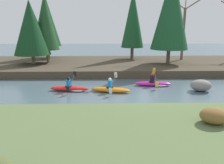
% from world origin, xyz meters
% --- Properties ---
extents(ground_plane, '(90.00, 90.00, 0.00)m').
position_xyz_m(ground_plane, '(0.00, 0.00, 0.00)').
color(ground_plane, '#4C606B').
extents(riverbank_near, '(44.00, 7.85, 0.55)m').
position_xyz_m(riverbank_near, '(0.00, -6.30, 0.28)').
color(riverbank_near, '#5B7042').
rests_on(riverbank_near, ground).
extents(riverbank_far, '(44.00, 10.04, 0.67)m').
position_xyz_m(riverbank_far, '(0.00, 10.21, 0.33)').
color(riverbank_far, '#473D2D').
rests_on(riverbank_far, ground).
extents(conifer_tree_left, '(3.53, 3.53, 6.17)m').
position_xyz_m(conifer_tree_left, '(-9.61, 9.19, 4.21)').
color(conifer_tree_left, '#7A664C').
rests_on(conifer_tree_left, riverbank_far).
extents(conifer_tree_mid_left, '(3.21, 3.21, 7.40)m').
position_xyz_m(conifer_tree_mid_left, '(-9.29, 13.60, 5.08)').
color(conifer_tree_mid_left, brown).
rests_on(conifer_tree_mid_left, riverbank_far).
extents(conifer_tree_centre, '(2.49, 2.49, 6.69)m').
position_xyz_m(conifer_tree_centre, '(-8.41, 10.20, 4.66)').
color(conifer_tree_centre, '#7A664C').
rests_on(conifer_tree_centre, riverbank_far).
extents(conifer_tree_mid_right, '(2.57, 2.57, 7.68)m').
position_xyz_m(conifer_tree_mid_right, '(0.69, 12.61, 5.16)').
color(conifer_tree_mid_right, brown).
rests_on(conifer_tree_mid_right, riverbank_far).
extents(conifer_tree_right, '(3.67, 3.67, 8.99)m').
position_xyz_m(conifer_tree_right, '(3.94, 9.03, 5.89)').
color(conifer_tree_right, brown).
rests_on(conifer_tree_right, riverbank_far).
extents(bare_tree_upstream, '(4.11, 4.06, 7.50)m').
position_xyz_m(bare_tree_upstream, '(6.27, 11.84, 4.20)').
color(bare_tree_upstream, brown).
rests_on(bare_tree_upstream, riverbank_far).
extents(shrub_clump_second, '(1.16, 0.96, 0.63)m').
position_xyz_m(shrub_clump_second, '(2.04, -4.78, 0.86)').
color(shrub_clump_second, brown).
rests_on(shrub_clump_second, riverbank_near).
extents(kayaker_lead, '(2.79, 2.07, 1.20)m').
position_xyz_m(kayaker_lead, '(1.29, 2.91, 0.20)').
color(kayaker_lead, '#C61999').
rests_on(kayaker_lead, ground).
extents(kayaker_middle, '(2.79, 2.06, 1.20)m').
position_xyz_m(kayaker_middle, '(-1.97, 1.38, 0.22)').
color(kayaker_middle, orange).
rests_on(kayaker_middle, ground).
extents(kayaker_trailing, '(2.79, 2.07, 1.20)m').
position_xyz_m(kayaker_trailing, '(-4.72, 1.73, 0.20)').
color(kayaker_trailing, red).
rests_on(kayaker_trailing, ground).
extents(boulder_midstream, '(1.42, 1.11, 0.80)m').
position_xyz_m(boulder_midstream, '(4.21, 1.53, 0.40)').
color(boulder_midstream, gray).
rests_on(boulder_midstream, ground).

